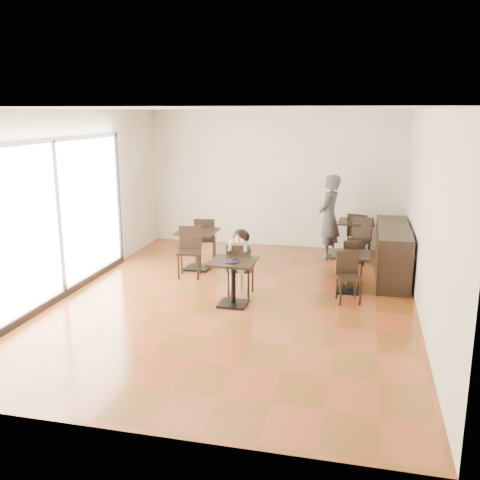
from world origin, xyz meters
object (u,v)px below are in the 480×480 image
(chair_mid_a, at_px, (351,261))
(cafe_table_left, at_px, (198,250))
(child_chair, at_px, (241,269))
(chair_mid_b, at_px, (349,278))
(chair_back_a, at_px, (359,234))
(chair_left_a, at_px, (206,240))
(cafe_table_back, at_px, (355,239))
(chair_back_b, at_px, (359,241))
(adult_patron, at_px, (329,217))
(cafe_table_mid, at_px, (350,273))
(child, at_px, (241,262))
(chair_left_b, at_px, (189,253))
(child_table, at_px, (233,283))

(chair_mid_a, bearing_deg, cafe_table_left, -18.44)
(child_chair, relative_size, chair_mid_a, 1.09)
(chair_mid_b, distance_m, chair_back_a, 3.14)
(chair_mid_b, relative_size, chair_left_a, 0.88)
(cafe_table_back, distance_m, chair_back_b, 0.56)
(adult_patron, bearing_deg, cafe_table_mid, 30.39)
(child_chair, bearing_deg, child, -0.00)
(chair_back_b, bearing_deg, chair_mid_b, -76.01)
(chair_left_b, bearing_deg, chair_left_a, 79.64)
(adult_patron, bearing_deg, child, -9.03)
(adult_patron, bearing_deg, chair_back_a, 137.95)
(child, height_order, adult_patron, adult_patron)
(cafe_table_left, xyz_separation_m, chair_mid_a, (3.07, -0.20, 0.02))
(chair_mid_b, xyz_separation_m, chair_back_b, (0.11, 2.49, 0.06))
(adult_patron, height_order, chair_back_a, adult_patron)
(child_chair, height_order, chair_mid_b, child_chair)
(chair_back_b, bearing_deg, child, -111.56)
(child_chair, relative_size, chair_left_b, 0.95)
(child_chair, relative_size, child, 0.79)
(cafe_table_mid, relative_size, chair_back_b, 0.73)
(child_chair, distance_m, chair_left_b, 1.44)
(child_chair, bearing_deg, chair_back_b, -128.15)
(chair_left_b, bearing_deg, chair_mid_a, -3.89)
(chair_left_a, height_order, chair_back_a, chair_left_a)
(cafe_table_back, bearing_deg, child_chair, -121.81)
(adult_patron, distance_m, cafe_table_left, 2.96)
(cafe_table_back, relative_size, chair_left_a, 0.83)
(cafe_table_left, height_order, chair_back_a, chair_back_a)
(chair_left_a, bearing_deg, child_chair, 112.37)
(chair_mid_b, bearing_deg, cafe_table_back, 74.58)
(child, bearing_deg, child_chair, 0.00)
(child_table, relative_size, chair_mid_b, 0.91)
(chair_mid_a, distance_m, chair_left_b, 3.09)
(cafe_table_mid, relative_size, chair_left_b, 0.73)
(chair_back_b, bearing_deg, chair_back_a, 106.59)
(cafe_table_back, xyz_separation_m, chair_mid_a, (-0.04, -1.94, 0.02))
(chair_back_a, bearing_deg, cafe_table_mid, 104.09)
(child_table, distance_m, cafe_table_left, 2.24)
(chair_mid_b, height_order, chair_back_b, chair_back_b)
(chair_mid_a, bearing_deg, child, 16.54)
(child, height_order, cafe_table_back, child)
(child_table, height_order, chair_mid_b, chair_mid_b)
(cafe_table_back, bearing_deg, adult_patron, -152.46)
(chair_mid_a, bearing_deg, adult_patron, -86.53)
(child_table, distance_m, chair_left_a, 2.72)
(chair_mid_a, height_order, chair_left_a, chair_left_a)
(chair_back_a, bearing_deg, cafe_table_left, 46.48)
(chair_back_b, bearing_deg, child_chair, -111.56)
(chair_mid_a, distance_m, chair_mid_b, 1.10)
(child, xyz_separation_m, cafe_table_mid, (1.86, 0.58, -0.23))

